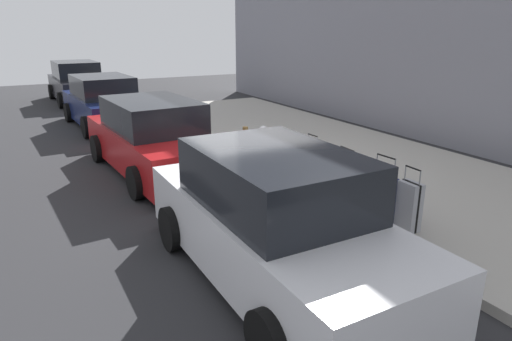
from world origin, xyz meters
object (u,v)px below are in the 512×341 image
at_px(suitcase_black_3, 345,184).
at_px(bollard_post, 245,141).
at_px(parked_car_white_0, 274,222).
at_px(suitcase_red_6, 299,164).
at_px(parked_car_navy_2, 104,103).
at_px(parked_car_red_1, 154,138).
at_px(suitcase_silver_0, 409,206).
at_px(suitcase_navy_1, 383,198).
at_px(fire_hydrant, 264,142).
at_px(parked_car_charcoal_3, 77,83).
at_px(suitcase_silver_7, 289,154).
at_px(suitcase_maroon_2, 363,194).
at_px(suitcase_teal_5, 311,169).
at_px(suitcase_olive_4, 326,175).

relative_size(suitcase_black_3, bollard_post, 1.42).
bearing_deg(parked_car_white_0, suitcase_red_6, -38.91).
xyz_separation_m(suitcase_red_6, parked_car_navy_2, (7.72, 2.27, 0.30)).
relative_size(suitcase_black_3, parked_car_red_1, 0.20).
xyz_separation_m(suitcase_silver_0, suitcase_navy_1, (0.45, 0.10, -0.01)).
height_order(fire_hydrant, parked_car_white_0, parked_car_white_0).
bearing_deg(parked_car_navy_2, fire_hydrant, -159.89).
xyz_separation_m(bollard_post, parked_car_red_1, (0.22, 2.14, 0.26)).
bearing_deg(parked_car_white_0, parked_car_charcoal_3, -0.00).
relative_size(suitcase_silver_7, fire_hydrant, 1.01).
relative_size(suitcase_maroon_2, suitcase_red_6, 0.73).
bearing_deg(parked_car_red_1, suitcase_red_6, -135.27).
bearing_deg(suitcase_silver_0, suitcase_black_3, 4.17).
distance_m(bollard_post, parked_car_charcoal_3, 11.60).
bearing_deg(suitcase_maroon_2, suitcase_teal_5, 1.51).
bearing_deg(suitcase_silver_0, suitcase_olive_4, 4.21).
relative_size(suitcase_maroon_2, parked_car_white_0, 0.14).
bearing_deg(suitcase_silver_7, suitcase_maroon_2, 177.83).
bearing_deg(parked_car_red_1, suitcase_maroon_2, -151.44).
xyz_separation_m(suitcase_maroon_2, bollard_post, (3.96, 0.13, 0.06)).
height_order(suitcase_red_6, bollard_post, suitcase_red_6).
relative_size(suitcase_navy_1, suitcase_silver_7, 1.30).
relative_size(suitcase_maroon_2, suitcase_teal_5, 0.61).
bearing_deg(suitcase_black_3, suitcase_navy_1, -180.00).
bearing_deg(bollard_post, parked_car_red_1, 84.08).
bearing_deg(suitcase_teal_5, suitcase_silver_7, -7.41).
height_order(suitcase_silver_0, suitcase_silver_7, suitcase_silver_0).
xyz_separation_m(suitcase_red_6, parked_car_white_0, (-2.81, 2.27, 0.33)).
distance_m(suitcase_navy_1, parked_car_navy_2, 10.31).
bearing_deg(suitcase_black_3, suitcase_silver_7, -2.77).
height_order(suitcase_silver_7, bollard_post, suitcase_silver_7).
bearing_deg(suitcase_maroon_2, parked_car_white_0, 112.20).
bearing_deg(suitcase_olive_4, suitcase_black_3, -175.66).
height_order(suitcase_red_6, parked_car_navy_2, parked_car_navy_2).
distance_m(suitcase_navy_1, suitcase_black_3, 0.90).
distance_m(suitcase_black_3, parked_car_charcoal_3, 15.07).
distance_m(suitcase_maroon_2, bollard_post, 3.96).
xyz_separation_m(parked_car_red_1, parked_car_navy_2, (5.43, 0.00, 0.01)).
xyz_separation_m(suitcase_maroon_2, parked_car_charcoal_3, (15.35, 2.27, 0.37)).
height_order(suitcase_teal_5, fire_hydrant, suitcase_teal_5).
bearing_deg(fire_hydrant, suitcase_silver_0, -178.93).
distance_m(suitcase_navy_1, bollard_post, 4.41).
distance_m(suitcase_maroon_2, suitcase_teal_5, 1.41).
relative_size(suitcase_silver_0, suitcase_teal_5, 0.97).
bearing_deg(suitcase_maroon_2, parked_car_charcoal_3, 8.42).
distance_m(suitcase_black_3, bollard_post, 3.50).
relative_size(suitcase_navy_1, bollard_post, 1.55).
xyz_separation_m(suitcase_silver_0, suitcase_black_3, (1.35, 0.10, -0.05)).
distance_m(suitcase_maroon_2, suitcase_silver_7, 2.40).
relative_size(suitcase_silver_7, parked_car_charcoal_3, 0.18).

